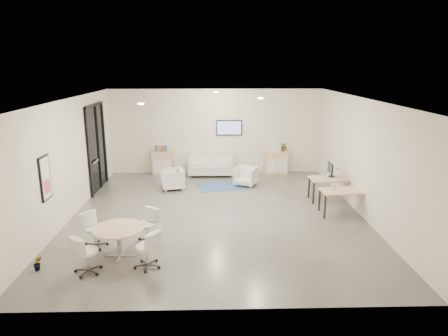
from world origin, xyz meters
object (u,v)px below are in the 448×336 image
(desk_rear, at_px, (333,180))
(sideboard_left, at_px, (163,163))
(armchair_left, at_px, (172,178))
(sideboard_right, at_px, (276,162))
(round_table, at_px, (119,231))
(loveseat, at_px, (211,166))
(armchair_right, at_px, (246,175))
(desk_front, at_px, (345,193))

(desk_rear, bearing_deg, sideboard_left, 145.86)
(sideboard_left, height_order, armchair_left, sideboard_left)
(sideboard_right, relative_size, round_table, 0.81)
(loveseat, bearing_deg, armchair_left, -126.82)
(armchair_right, distance_m, desk_front, 3.82)
(sideboard_right, xyz_separation_m, desk_front, (1.26, -4.36, 0.19))
(sideboard_right, height_order, desk_front, sideboard_right)
(sideboard_right, height_order, round_table, sideboard_right)
(sideboard_left, xyz_separation_m, armchair_right, (3.05, -1.53, -0.08))
(sideboard_right, distance_m, loveseat, 2.50)
(sideboard_left, height_order, desk_front, sideboard_left)
(loveseat, relative_size, desk_rear, 1.17)
(loveseat, height_order, armchair_left, armchair_left)
(armchair_right, xyz_separation_m, desk_rear, (2.53, -1.66, 0.29))
(loveseat, bearing_deg, desk_front, -47.53)
(loveseat, distance_m, armchair_right, 1.81)
(sideboard_right, relative_size, armchair_right, 1.25)
(loveseat, bearing_deg, round_table, -106.06)
(armchair_left, height_order, round_table, armchair_left)
(armchair_left, relative_size, round_table, 0.68)
(round_table, bearing_deg, armchair_right, 58.75)
(desk_rear, bearing_deg, round_table, -152.33)
(sideboard_right, xyz_separation_m, desk_rear, (1.24, -3.18, 0.20))
(loveseat, distance_m, desk_front, 5.62)
(desk_rear, bearing_deg, sideboard_right, 107.01)
(loveseat, xyz_separation_m, desk_front, (3.75, -4.18, 0.29))
(armchair_left, distance_m, armchair_right, 2.52)
(desk_front, xyz_separation_m, round_table, (-5.71, -2.38, -0.05))
(armchair_left, distance_m, desk_rear, 5.20)
(sideboard_left, height_order, loveseat, sideboard_left)
(sideboard_left, bearing_deg, loveseat, -5.98)
(round_table, bearing_deg, armchair_left, 82.13)
(desk_rear, bearing_deg, armchair_left, 160.94)
(desk_rear, relative_size, round_table, 1.29)
(armchair_right, bearing_deg, loveseat, 155.51)
(armchair_right, xyz_separation_m, round_table, (-3.17, -5.22, 0.23))
(desk_front, relative_size, round_table, 1.27)
(armchair_left, bearing_deg, loveseat, 130.18)
(armchair_left, relative_size, desk_front, 0.54)
(loveseat, distance_m, armchair_left, 2.12)
(sideboard_right, height_order, armchair_right, sideboard_right)
(sideboard_right, bearing_deg, round_table, -123.44)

